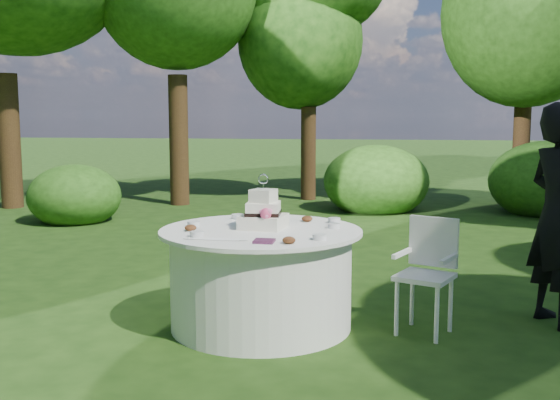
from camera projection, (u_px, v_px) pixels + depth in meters
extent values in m
plane|color=#18330E|center=(261.00, 326.00, 5.13)|extent=(80.00, 80.00, 0.00)
cube|color=#4C203F|center=(264.00, 241.00, 4.51)|extent=(0.14, 0.14, 0.02)
ellipsoid|color=white|center=(216.00, 239.00, 4.60)|extent=(0.48, 0.07, 0.01)
imported|color=black|center=(559.00, 215.00, 5.09)|extent=(0.63, 0.75, 1.74)
cylinder|color=white|center=(261.00, 280.00, 5.09)|extent=(1.40, 1.40, 0.74)
cylinder|color=silver|center=(261.00, 231.00, 5.04)|extent=(1.56, 1.56, 0.03)
cube|color=silver|center=(263.00, 222.00, 5.08)|extent=(0.37, 0.37, 0.11)
cube|color=white|center=(263.00, 209.00, 5.06)|extent=(0.26, 0.26, 0.11)
cube|color=silver|center=(263.00, 196.00, 5.05)|extent=(0.21, 0.21, 0.11)
cube|color=black|center=(263.00, 214.00, 5.07)|extent=(0.28, 0.28, 0.03)
sphere|color=#D83F6D|center=(266.00, 214.00, 4.92)|extent=(0.09, 0.09, 0.09)
cylinder|color=white|center=(263.00, 187.00, 5.04)|extent=(0.01, 0.01, 0.05)
torus|color=silver|center=(263.00, 179.00, 5.03)|extent=(0.08, 0.02, 0.08)
cube|color=silver|center=(425.00, 277.00, 4.90)|extent=(0.50, 0.50, 0.04)
cube|color=silver|center=(434.00, 242.00, 5.01)|extent=(0.36, 0.19, 0.38)
cylinder|color=white|center=(397.00, 308.00, 4.88)|extent=(0.03, 0.03, 0.42)
cylinder|color=white|center=(437.00, 315.00, 4.72)|extent=(0.03, 0.03, 0.42)
cylinder|color=white|center=(412.00, 299.00, 5.14)|extent=(0.03, 0.03, 0.42)
cylinder|color=white|center=(450.00, 305.00, 4.97)|extent=(0.03, 0.03, 0.42)
cube|color=white|center=(402.00, 253.00, 4.97)|extent=(0.17, 0.33, 0.03)
cube|color=silver|center=(449.00, 259.00, 4.78)|extent=(0.17, 0.33, 0.03)
cylinder|color=silver|center=(319.00, 237.00, 4.60)|extent=(0.10, 0.10, 0.04)
cylinder|color=silver|center=(334.00, 220.00, 5.34)|extent=(0.10, 0.10, 0.04)
cylinder|color=silver|center=(193.00, 224.00, 5.16)|extent=(0.10, 0.10, 0.04)
cylinder|color=silver|center=(334.00, 226.00, 5.07)|extent=(0.10, 0.10, 0.04)
cylinder|color=silver|center=(197.00, 234.00, 4.71)|extent=(0.10, 0.10, 0.04)
cylinder|color=silver|center=(238.00, 216.00, 5.54)|extent=(0.10, 0.10, 0.04)
ellipsoid|color=#562D16|center=(191.00, 228.00, 4.95)|extent=(0.09, 0.09, 0.05)
ellipsoid|color=#562D16|center=(289.00, 240.00, 4.47)|extent=(0.09, 0.09, 0.05)
ellipsoid|color=#562D16|center=(307.00, 219.00, 5.39)|extent=(0.09, 0.09, 0.05)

